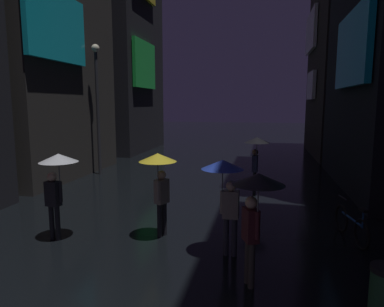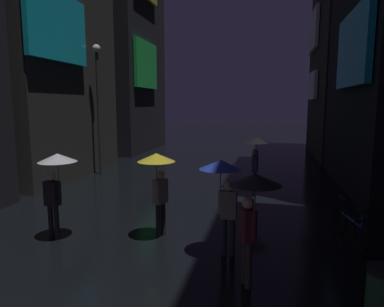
% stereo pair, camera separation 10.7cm
% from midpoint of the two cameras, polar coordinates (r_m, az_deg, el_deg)
% --- Properties ---
extents(building_left_far, '(4.25, 7.17, 15.59)m').
position_cam_midpoint_polar(building_left_far, '(25.45, -11.50, 18.37)').
color(building_left_far, black).
rests_on(building_left_far, ground).
extents(pedestrian_near_crossing_black, '(0.90, 0.90, 2.12)m').
position_cam_midpoint_polar(pedestrian_near_crossing_black, '(6.03, 10.58, -7.37)').
color(pedestrian_near_crossing_black, '#38332D').
rests_on(pedestrian_near_crossing_black, ground).
extents(pedestrian_midstreet_centre_black, '(0.90, 0.90, 2.12)m').
position_cam_midpoint_polar(pedestrian_midstreet_centre_black, '(12.34, 10.92, 0.63)').
color(pedestrian_midstreet_centre_black, black).
rests_on(pedestrian_midstreet_centre_black, ground).
extents(pedestrian_foreground_left_blue, '(0.90, 0.90, 2.12)m').
position_cam_midpoint_polar(pedestrian_foreground_left_blue, '(7.28, 5.64, -4.56)').
color(pedestrian_foreground_left_blue, '#2D2D38').
rests_on(pedestrian_foreground_left_blue, ground).
extents(pedestrian_midstreet_left_clear, '(0.90, 0.90, 2.12)m').
position_cam_midpoint_polar(pedestrian_midstreet_left_clear, '(8.74, -21.43, -2.92)').
color(pedestrian_midstreet_left_clear, black).
rests_on(pedestrian_midstreet_left_clear, ground).
extents(pedestrian_foreground_right_yellow, '(0.90, 0.90, 2.12)m').
position_cam_midpoint_polar(pedestrian_foreground_right_yellow, '(8.27, -5.38, -2.99)').
color(pedestrian_foreground_right_yellow, black).
rests_on(pedestrian_foreground_right_yellow, ground).
extents(bicycle_parked_at_storefront, '(0.41, 1.80, 0.96)m').
position_cam_midpoint_polar(bicycle_parked_at_storefront, '(9.23, 25.20, -10.80)').
color(bicycle_parked_at_storefront, black).
rests_on(bicycle_parked_at_storefront, ground).
extents(streetlamp_left_far, '(0.36, 0.36, 5.91)m').
position_cam_midpoint_polar(streetlamp_left_far, '(16.35, -15.18, 9.34)').
color(streetlamp_left_far, '#2D2D33').
rests_on(streetlamp_left_far, ground).
extents(trash_bin, '(0.46, 0.46, 0.93)m').
position_cam_midpoint_polar(trash_bin, '(6.14, 29.51, -20.12)').
color(trash_bin, '#265933').
rests_on(trash_bin, ground).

